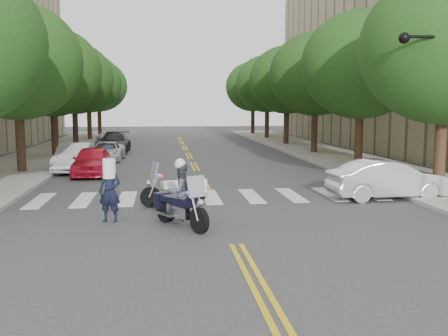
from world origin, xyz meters
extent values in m
plane|color=#38383A|center=(0.00, 0.00, 0.00)|extent=(140.00, 140.00, 0.00)
cube|color=#9E9991|center=(-9.50, 22.00, 0.07)|extent=(5.00, 60.00, 0.15)
cube|color=#9E9991|center=(9.50, 22.00, 0.07)|extent=(5.00, 60.00, 0.15)
cylinder|color=#382316|center=(-8.80, 14.00, 1.66)|extent=(0.44, 0.44, 3.32)
ellipsoid|color=#214914|center=(-8.80, 14.00, 5.56)|extent=(6.40, 6.40, 5.76)
cylinder|color=#382316|center=(-8.80, 22.00, 1.66)|extent=(0.44, 0.44, 3.32)
ellipsoid|color=#214914|center=(-8.80, 22.00, 5.56)|extent=(6.40, 6.40, 5.76)
cylinder|color=#382316|center=(-8.80, 30.00, 1.66)|extent=(0.44, 0.44, 3.32)
ellipsoid|color=#214914|center=(-8.80, 30.00, 5.56)|extent=(6.40, 6.40, 5.76)
cylinder|color=#382316|center=(-8.80, 38.00, 1.66)|extent=(0.44, 0.44, 3.32)
ellipsoid|color=#214914|center=(-8.80, 38.00, 5.56)|extent=(6.40, 6.40, 5.76)
cylinder|color=#382316|center=(-8.80, 46.00, 1.66)|extent=(0.44, 0.44, 3.32)
ellipsoid|color=#214914|center=(-8.80, 46.00, 5.56)|extent=(6.40, 6.40, 5.76)
cylinder|color=#382316|center=(8.80, 6.00, 1.66)|extent=(0.44, 0.44, 3.32)
ellipsoid|color=#214914|center=(8.80, 6.00, 5.56)|extent=(6.40, 6.40, 5.76)
cylinder|color=#382316|center=(8.80, 14.00, 1.66)|extent=(0.44, 0.44, 3.32)
ellipsoid|color=#214914|center=(8.80, 14.00, 5.56)|extent=(6.40, 6.40, 5.76)
cylinder|color=#382316|center=(8.80, 22.00, 1.66)|extent=(0.44, 0.44, 3.32)
ellipsoid|color=#214914|center=(8.80, 22.00, 5.56)|extent=(6.40, 6.40, 5.76)
cylinder|color=#382316|center=(8.80, 30.00, 1.66)|extent=(0.44, 0.44, 3.32)
ellipsoid|color=#214914|center=(8.80, 30.00, 5.56)|extent=(6.40, 6.40, 5.76)
cylinder|color=#382316|center=(8.80, 38.00, 1.66)|extent=(0.44, 0.44, 3.32)
ellipsoid|color=#214914|center=(8.80, 38.00, 5.56)|extent=(6.40, 6.40, 5.76)
cylinder|color=#382316|center=(8.80, 46.00, 1.66)|extent=(0.44, 0.44, 3.32)
ellipsoid|color=#214914|center=(8.80, 46.00, 5.56)|extent=(6.40, 6.40, 5.76)
cylinder|color=black|center=(7.00, 3.50, 5.60)|extent=(2.40, 0.10, 0.10)
sphere|color=black|center=(5.90, 3.50, 5.55)|extent=(0.36, 0.36, 0.36)
cylinder|color=black|center=(-0.82, 1.19, 0.36)|extent=(0.50, 0.69, 0.72)
cylinder|color=black|center=(-1.71, 2.63, 0.36)|extent=(0.54, 0.71, 0.72)
cube|color=silver|center=(-1.29, 1.96, 0.47)|extent=(0.79, 0.99, 0.34)
cube|color=black|center=(-1.24, 1.87, 0.74)|extent=(0.71, 0.83, 0.23)
cube|color=black|center=(-1.54, 2.36, 0.76)|extent=(0.66, 0.72, 0.17)
cube|color=black|center=(-1.79, 2.76, 0.63)|extent=(0.56, 0.51, 0.47)
cube|color=#8C99A5|center=(-0.89, 1.31, 1.27)|extent=(0.53, 0.42, 0.58)
cube|color=red|center=(-0.88, 1.53, 1.08)|extent=(0.15, 0.15, 0.08)
cube|color=#0C26E5|center=(-1.10, 1.40, 1.08)|extent=(0.15, 0.15, 0.08)
imported|color=#474C56|center=(-1.29, 1.96, 1.02)|extent=(1.02, 0.96, 1.66)
sphere|color=silver|center=(-1.29, 1.96, 1.80)|extent=(0.32, 0.32, 0.32)
cylinder|color=black|center=(-2.19, 4.83, 0.35)|extent=(0.72, 0.37, 0.71)
cylinder|color=black|center=(-0.62, 5.37, 0.35)|extent=(0.73, 0.41, 0.71)
cube|color=silver|center=(-1.36, 5.12, 0.47)|extent=(1.00, 0.62, 0.33)
cube|color=white|center=(-1.45, 5.08, 0.73)|extent=(0.81, 0.59, 0.23)
cube|color=white|center=(-0.91, 5.27, 0.75)|extent=(0.68, 0.58, 0.17)
cube|color=white|center=(-0.47, 5.42, 0.63)|extent=(0.45, 0.54, 0.47)
cube|color=#8C99A5|center=(-2.07, 4.87, 1.25)|extent=(0.32, 0.55, 0.57)
cube|color=red|center=(-1.86, 4.81, 1.06)|extent=(0.13, 0.13, 0.08)
cube|color=#0C26E5|center=(-1.94, 5.05, 1.06)|extent=(0.13, 0.13, 0.08)
imported|color=black|center=(-3.33, 2.88, 0.91)|extent=(0.75, 0.59, 1.81)
imported|color=silver|center=(6.44, 5.36, 0.72)|extent=(4.42, 1.71, 1.44)
imported|color=red|center=(-5.20, 13.00, 0.72)|extent=(1.72, 4.24, 1.44)
imported|color=silver|center=(-6.30, 14.50, 0.74)|extent=(1.57, 4.49, 1.48)
imported|color=#B7BABF|center=(-5.20, 19.50, 0.59)|extent=(2.05, 4.28, 1.18)
imported|color=black|center=(-5.20, 24.70, 0.74)|extent=(2.13, 5.11, 1.48)
imported|color=#AFAEB4|center=(-6.30, 29.50, 0.68)|extent=(1.72, 4.02, 1.36)
camera|label=1|loc=(-1.78, -11.89, 3.44)|focal=40.00mm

